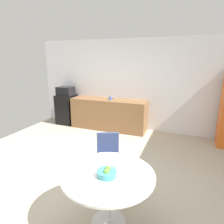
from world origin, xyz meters
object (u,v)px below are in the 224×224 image
at_px(microwave, 65,91).
at_px(mug_white, 110,98).
at_px(round_table, 108,183).
at_px(fruit_bowl, 107,173).
at_px(mini_fridge, 67,109).
at_px(chair_navy, 108,152).

relative_size(microwave, mug_white, 3.72).
bearing_deg(round_table, fruit_bowl, -85.38).
height_order(round_table, fruit_bowl, fruit_bowl).
bearing_deg(mini_fridge, round_table, -49.61).
height_order(mini_fridge, round_table, mini_fridge).
bearing_deg(chair_navy, microwave, 135.36).
distance_m(microwave, chair_navy, 3.47).
bearing_deg(mini_fridge, fruit_bowl, -50.00).
height_order(mini_fridge, chair_navy, mini_fridge).
height_order(microwave, mug_white, microwave).
relative_size(mini_fridge, microwave, 1.94).
xyz_separation_m(mini_fridge, round_table, (2.82, -3.31, 0.12)).
relative_size(mini_fridge, chair_navy, 1.12).
distance_m(round_table, chair_navy, 0.98).
relative_size(microwave, round_table, 0.43).
relative_size(round_table, mug_white, 8.68).
height_order(round_table, mug_white, mug_white).
height_order(mini_fridge, microwave, microwave).
bearing_deg(mug_white, mini_fridge, 178.31).
xyz_separation_m(mini_fridge, fruit_bowl, (2.82, -3.36, 0.29)).
bearing_deg(round_table, microwave, 130.39).
height_order(microwave, round_table, microwave).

